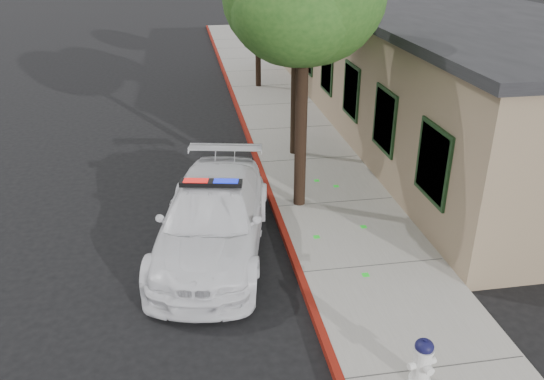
{
  "coord_description": "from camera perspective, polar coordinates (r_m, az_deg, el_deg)",
  "views": [
    {
      "loc": [
        -2.05,
        -9.14,
        6.46
      ],
      "look_at": [
        -0.17,
        2.11,
        1.05
      ],
      "focal_mm": 35.99,
      "sensor_mm": 36.0,
      "label": 1
    }
  ],
  "objects": [
    {
      "name": "ground",
      "position": [
        11.38,
        2.63,
        -9.24
      ],
      "size": [
        120.0,
        120.0,
        0.0
      ],
      "primitive_type": "plane",
      "color": "black",
      "rests_on": "ground"
    },
    {
      "name": "clapboard_building",
      "position": [
        20.6,
        16.26,
        12.25
      ],
      "size": [
        7.3,
        20.89,
        4.24
      ],
      "color": "#887559",
      "rests_on": "ground"
    },
    {
      "name": "police_car",
      "position": [
        11.99,
        -6.2,
        -2.98
      ],
      "size": [
        3.29,
        5.82,
        1.71
      ],
      "rotation": [
        0.0,
        0.0,
        -0.2
      ],
      "color": "white",
      "rests_on": "ground"
    },
    {
      "name": "fire_hydrant",
      "position": [
        8.98,
        15.46,
        -16.84
      ],
      "size": [
        0.47,
        0.41,
        0.82
      ],
      "rotation": [
        0.0,
        0.0,
        0.18
      ],
      "color": "white",
      "rests_on": "sidewalk"
    },
    {
      "name": "street_tree_near",
      "position": [
        12.62,
        3.43,
        19.0
      ],
      "size": [
        3.6,
        3.79,
        6.59
      ],
      "rotation": [
        0.0,
        0.0,
        0.42
      ],
      "color": "black",
      "rests_on": "sidewalk"
    },
    {
      "name": "sidewalk",
      "position": [
        14.2,
        6.47,
        -1.53
      ],
      "size": [
        3.2,
        60.0,
        0.15
      ],
      "primitive_type": "cube",
      "color": "gray",
      "rests_on": "ground"
    },
    {
      "name": "red_curb",
      "position": [
        13.88,
        0.33,
        -1.99
      ],
      "size": [
        0.14,
        60.0,
        0.16
      ],
      "primitive_type": "cube",
      "color": "maroon",
      "rests_on": "ground"
    },
    {
      "name": "street_tree_mid",
      "position": [
        16.24,
        2.64,
        18.54
      ],
      "size": [
        3.3,
        3.05,
        5.82
      ],
      "rotation": [
        0.0,
        0.0,
        -0.27
      ],
      "color": "black",
      "rests_on": "sidewalk"
    }
  ]
}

